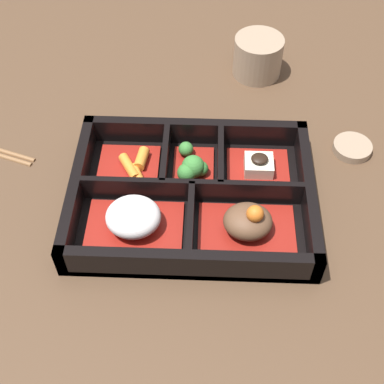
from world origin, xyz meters
The scene contains 10 objects.
ground_plane centered at (0.00, 0.00, 0.00)m, with size 3.00×3.00×0.00m, color #4C3523.
bento_base centered at (0.00, 0.00, 0.01)m, with size 0.32×0.24×0.01m.
bento_rim centered at (0.00, 0.00, 0.02)m, with size 0.32×0.24×0.05m.
bowl_stew centered at (-0.07, 0.05, 0.03)m, with size 0.12×0.08×0.05m.
bowl_rice centered at (0.07, 0.05, 0.03)m, with size 0.12×0.08×0.04m.
bowl_tofu centered at (-0.09, -0.05, 0.02)m, with size 0.09×0.08×0.03m.
bowl_greens centered at (0.00, -0.05, 0.02)m, with size 0.06×0.08×0.04m.
bowl_carrots centered at (0.09, -0.05, 0.02)m, with size 0.08×0.08×0.02m.
tea_cup centered at (-0.10, -0.29, 0.03)m, with size 0.08×0.08×0.07m.
sauce_dish centered at (-0.23, -0.11, 0.01)m, with size 0.06×0.06×0.01m.
Camera 1 is at (-0.02, 0.45, 0.57)m, focal length 50.00 mm.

